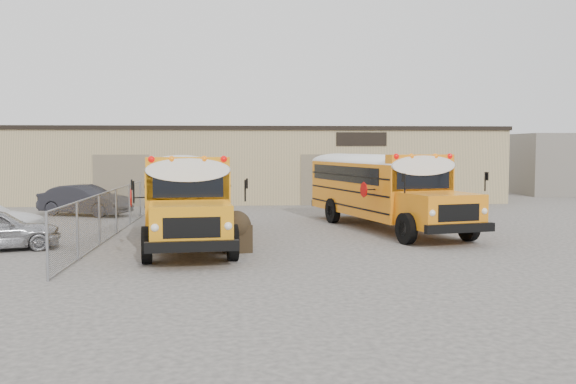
{
  "coord_description": "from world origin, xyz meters",
  "views": [
    {
      "loc": [
        -1.06,
        -22.51,
        3.42
      ],
      "look_at": [
        0.81,
        3.42,
        1.6
      ],
      "focal_mm": 40.0,
      "sensor_mm": 36.0,
      "label": 1
    }
  ],
  "objects": [
    {
      "name": "school_bus_right",
      "position": [
        3.2,
        10.63,
        1.85
      ],
      "size": [
        5.24,
        11.21,
        3.19
      ],
      "color": "orange",
      "rests_on": "ground"
    },
    {
      "name": "warehouse",
      "position": [
        -0.0,
        19.99,
        2.37
      ],
      "size": [
        30.2,
        10.2,
        4.67
      ],
      "color": "tan",
      "rests_on": "ground"
    },
    {
      "name": "car_dark",
      "position": [
        -8.91,
        10.1,
        0.77
      ],
      "size": [
        4.92,
        3.31,
        1.53
      ],
      "primitive_type": "imported",
      "rotation": [
        0.0,
        0.0,
        1.17
      ],
      "color": "black",
      "rests_on": "ground"
    },
    {
      "name": "school_bus_left",
      "position": [
        -3.92,
        7.48,
        1.82
      ],
      "size": [
        3.89,
        11.01,
        3.15
      ],
      "color": "orange",
      "rests_on": "ground"
    },
    {
      "name": "ground",
      "position": [
        0.0,
        0.0,
        0.0
      ],
      "size": [
        120.0,
        120.0,
        0.0
      ],
      "primitive_type": "plane",
      "color": "#484542",
      "rests_on": "ground"
    },
    {
      "name": "chainlink_fence",
      "position": [
        -6.0,
        3.0,
        0.9
      ],
      "size": [
        0.07,
        18.07,
        1.81
      ],
      "color": "gray",
      "rests_on": "ground"
    },
    {
      "name": "tarp_bundle",
      "position": [
        -1.26,
        -1.65,
        0.7
      ],
      "size": [
        1.09,
        1.02,
        1.36
      ],
      "color": "black",
      "rests_on": "ground"
    },
    {
      "name": "distant_building_right",
      "position": [
        24.0,
        24.0,
        2.2
      ],
      "size": [
        10.0,
        8.0,
        4.4
      ],
      "primitive_type": "cube",
      "color": "gray",
      "rests_on": "ground"
    }
  ]
}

